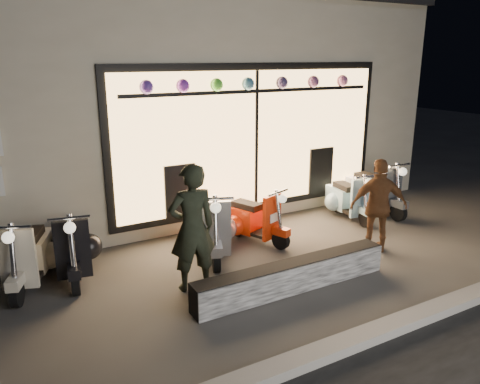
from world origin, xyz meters
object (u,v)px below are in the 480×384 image
object	(u,v)px
graffiti_barrier	(293,276)
man	(192,228)
scooter_red	(249,218)
woman	(379,206)
scooter_silver	(212,226)

from	to	relation	value
graffiti_barrier	man	size ratio (longest dim) A/B	1.67
graffiti_barrier	scooter_red	distance (m)	1.89
man	woman	distance (m)	3.04
scooter_silver	scooter_red	distance (m)	0.77
graffiti_barrier	man	xyz separation A→B (m)	(-1.11, 0.69, 0.65)
graffiti_barrier	woman	xyz separation A→B (m)	(1.92, 0.42, 0.55)
graffiti_barrier	scooter_silver	bearing A→B (deg)	101.59
scooter_silver	woman	distance (m)	2.61
woman	scooter_red	bearing A→B (deg)	-12.04
scooter_silver	man	distance (m)	1.33
man	scooter_red	bearing A→B (deg)	-139.06
graffiti_barrier	scooter_silver	xyz separation A→B (m)	(-0.35, 1.69, 0.22)
scooter_silver	woman	world-z (taller)	woman
scooter_red	woman	world-z (taller)	woman
graffiti_barrier	scooter_red	world-z (taller)	scooter_red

